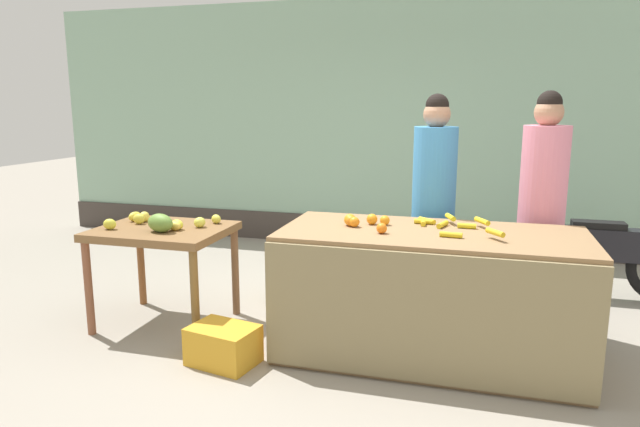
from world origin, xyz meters
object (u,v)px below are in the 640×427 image
at_px(vendor_woman_blue_shirt, 433,209).
at_px(parked_motorcycle, 607,255).
at_px(vendor_woman_pink_shirt, 541,213).
at_px(produce_crate, 223,345).
at_px(produce_sack, 287,271).

distance_m(vendor_woman_blue_shirt, parked_motorcycle, 1.80).
bearing_deg(parked_motorcycle, vendor_woman_blue_shirt, -148.73).
distance_m(vendor_woman_blue_shirt, vendor_woman_pink_shirt, 0.80).
bearing_deg(vendor_woman_pink_shirt, produce_crate, -149.53).
distance_m(vendor_woman_blue_shirt, produce_crate, 1.93).
distance_m(parked_motorcycle, produce_sack, 2.87).
xyz_separation_m(vendor_woman_pink_shirt, produce_crate, (-2.07, -1.22, -0.79)).
bearing_deg(produce_crate, vendor_woman_pink_shirt, 30.47).
bearing_deg(vendor_woman_blue_shirt, produce_sack, 177.00).
relative_size(produce_crate, produce_sack, 0.81).
xyz_separation_m(vendor_woman_pink_shirt, parked_motorcycle, (0.68, 0.91, -0.52)).
height_order(vendor_woman_blue_shirt, parked_motorcycle, vendor_woman_blue_shirt).
distance_m(vendor_woman_pink_shirt, parked_motorcycle, 1.25).
relative_size(parked_motorcycle, produce_sack, 2.94).
relative_size(vendor_woman_blue_shirt, produce_sack, 3.32).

